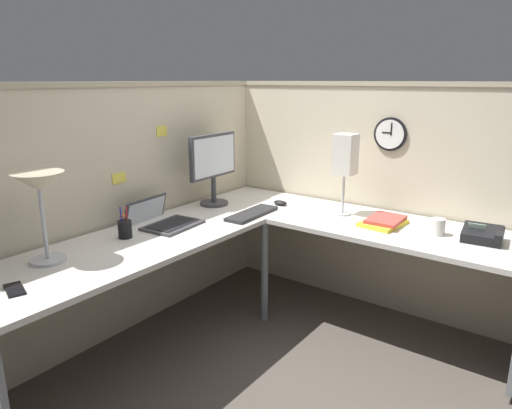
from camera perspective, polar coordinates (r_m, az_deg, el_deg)
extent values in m
plane|color=#4C443D|center=(3.07, 1.77, -16.02)|extent=(6.80, 6.80, 0.00)
cube|color=beige|center=(3.07, -15.59, -0.79)|extent=(2.57, 0.10, 1.55)
cube|color=tan|center=(2.96, -16.70, 14.06)|extent=(2.57, 0.12, 0.03)
cube|color=beige|center=(3.37, 14.06, 0.72)|extent=(0.10, 2.37, 1.55)
cube|color=tan|center=(3.27, 14.97, 14.23)|extent=(0.12, 2.37, 0.03)
cube|color=beige|center=(2.79, -10.53, -3.38)|extent=(2.35, 0.66, 0.03)
cube|color=beige|center=(2.92, 17.11, -3.00)|extent=(0.66, 1.49, 0.03)
cylinder|color=slate|center=(3.11, 1.06, -8.35)|extent=(0.05, 0.05, 0.70)
cylinder|color=#38383D|center=(3.30, -5.21, 0.18)|extent=(0.20, 0.20, 0.02)
cylinder|color=#38383D|center=(3.28, -5.25, 1.87)|extent=(0.04, 0.04, 0.20)
cube|color=#38383D|center=(3.23, -5.35, 6.01)|extent=(0.46, 0.05, 0.30)
cube|color=silver|center=(3.22, -5.10, 5.99)|extent=(0.42, 0.02, 0.26)
cube|color=#38383D|center=(2.84, -10.24, -2.53)|extent=(0.36, 0.27, 0.02)
cube|color=black|center=(2.84, -10.25, -2.34)|extent=(0.31, 0.21, 0.00)
cube|color=#38383D|center=(2.98, -13.55, -1.15)|extent=(0.34, 0.10, 0.22)
cube|color=silver|center=(2.98, -13.44, -1.17)|extent=(0.31, 0.08, 0.18)
cube|color=#232326|center=(3.03, -0.51, -1.13)|extent=(0.44, 0.16, 0.02)
ellipsoid|color=black|center=(3.27, 3.03, 0.21)|extent=(0.06, 0.10, 0.03)
cylinder|color=#B7BABF|center=(2.49, -24.28, -6.25)|extent=(0.17, 0.17, 0.02)
cylinder|color=#B7BABF|center=(2.43, -24.77, -2.03)|extent=(0.02, 0.02, 0.38)
cone|color=#B2A88C|center=(2.39, -25.30, 2.56)|extent=(0.24, 0.24, 0.09)
cylinder|color=black|center=(2.69, -15.88, -2.95)|extent=(0.08, 0.08, 0.10)
cylinder|color=#1E1EB2|center=(2.67, -16.29, -1.66)|extent=(0.01, 0.02, 0.13)
cylinder|color=#B21E1E|center=(2.68, -15.67, -1.58)|extent=(0.01, 0.01, 0.13)
cylinder|color=#D8591E|center=(2.68, -16.12, -1.35)|extent=(0.03, 0.03, 0.01)
cube|color=black|center=(2.23, -27.68, -9.27)|extent=(0.11, 0.16, 0.01)
cube|color=black|center=(2.83, 26.14, -3.43)|extent=(0.21, 0.22, 0.10)
cube|color=#8CA58C|center=(2.82, 25.63, -2.57)|extent=(0.02, 0.09, 0.04)
cube|color=black|center=(2.82, 27.89, -3.28)|extent=(0.19, 0.06, 0.04)
cube|color=yellow|center=(2.93, 15.39, -2.23)|extent=(0.30, 0.24, 0.02)
cube|color=#BF3F38|center=(2.93, 15.71, -1.78)|extent=(0.27, 0.20, 0.02)
cylinder|color=#B7BABF|center=(3.10, 10.61, -1.09)|extent=(0.11, 0.11, 0.01)
cylinder|color=#B7BABF|center=(3.07, 10.73, 1.31)|extent=(0.02, 0.02, 0.27)
cube|color=silver|center=(3.02, 10.97, 6.11)|extent=(0.13, 0.13, 0.26)
cylinder|color=silver|center=(2.84, 21.54, -2.57)|extent=(0.08, 0.08, 0.10)
cylinder|color=black|center=(3.20, 16.29, 8.35)|extent=(0.03, 0.22, 0.22)
cylinder|color=white|center=(3.18, 16.18, 8.32)|extent=(0.00, 0.19, 0.19)
cube|color=black|center=(3.19, 15.83, 8.53)|extent=(0.00, 0.06, 0.01)
cube|color=black|center=(3.18, 16.38, 8.92)|extent=(0.00, 0.01, 0.08)
cube|color=#EAD84C|center=(3.12, -11.57, 8.86)|extent=(0.09, 0.00, 0.07)
cube|color=#EAD84C|center=(2.93, -16.57, 3.14)|extent=(0.10, 0.00, 0.06)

